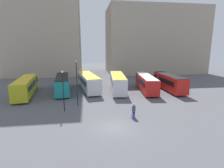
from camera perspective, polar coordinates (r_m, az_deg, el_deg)
ground_plane at (r=19.34m, az=0.52°, el=-13.99°), size 160.00×160.00×0.00m
building_block_left at (r=61.30m, az=-21.58°, el=20.60°), size 21.77×16.25×37.30m
building_block_right at (r=63.47m, az=13.47°, el=13.44°), size 31.75×16.02×21.23m
bus_0 at (r=34.69m, az=-26.28°, el=-0.59°), size 3.90×11.78×3.13m
bus_1 at (r=35.19m, az=-15.87°, el=0.27°), size 3.71×11.59×3.06m
bus_2 at (r=35.57m, az=-7.73°, el=0.83°), size 4.61×12.06×3.16m
bus_3 at (r=34.51m, az=1.88°, el=0.65°), size 3.59×11.45×3.23m
bus_4 at (r=35.16m, az=11.06°, el=0.48°), size 3.74×11.23×3.04m
bus_5 at (r=36.64m, az=18.10°, el=0.67°), size 2.49×10.39×3.17m
traveler at (r=21.70m, az=7.12°, el=-8.19°), size 0.49×0.49×1.73m
suitcase at (r=21.47m, az=6.88°, el=-10.41°), size 0.27×0.35×0.93m
lamp_post_0 at (r=25.68m, az=-11.42°, el=1.32°), size 0.28×0.28×6.66m
lamp_post_1 at (r=23.78m, az=-15.67°, el=-1.22°), size 0.28×0.28×5.48m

